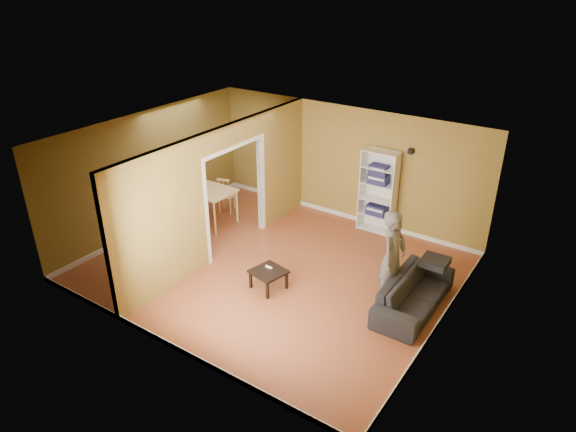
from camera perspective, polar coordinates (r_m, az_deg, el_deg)
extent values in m
plane|color=brown|center=(9.97, -1.60, -5.81)|extent=(6.50, 6.50, 0.00)
plane|color=white|center=(8.87, -1.81, 8.57)|extent=(6.50, 6.50, 0.00)
plane|color=olive|center=(11.51, 6.34, 5.79)|extent=(6.50, 0.00, 6.50)
plane|color=olive|center=(7.57, -14.00, -6.44)|extent=(6.50, 0.00, 6.50)
plane|color=olive|center=(11.42, -15.12, 4.83)|extent=(0.00, 5.50, 5.50)
plane|color=olive|center=(8.10, 17.38, -4.60)|extent=(0.00, 5.50, 5.50)
cube|color=black|center=(10.69, 13.48, 7.01)|extent=(0.10, 0.10, 0.10)
imported|color=#262629|center=(8.97, 13.90, -7.84)|extent=(1.99, 0.86, 0.76)
imported|color=slate|center=(8.79, 11.61, -3.66)|extent=(0.74, 0.59, 1.98)
cube|color=white|center=(11.26, 8.26, 3.11)|extent=(0.02, 0.34, 1.84)
cube|color=white|center=(10.99, 11.77, 2.21)|extent=(0.02, 0.34, 1.84)
cube|color=white|center=(11.26, 10.34, 2.93)|extent=(0.77, 0.02, 1.84)
cube|color=white|center=(11.50, 9.65, -1.44)|extent=(0.73, 0.34, 0.02)
cube|color=white|center=(11.34, 9.78, 0.17)|extent=(0.73, 0.34, 0.02)
cube|color=white|center=(11.19, 9.92, 1.82)|extent=(0.73, 0.34, 0.02)
cube|color=white|center=(11.05, 10.06, 3.52)|extent=(0.73, 0.34, 0.02)
cube|color=white|center=(10.92, 10.21, 5.26)|extent=(0.73, 0.34, 0.02)
cube|color=white|center=(10.80, 10.36, 7.04)|extent=(0.73, 0.34, 0.02)
cube|color=#2F4C7B|center=(11.29, 9.86, 0.70)|extent=(0.43, 0.28, 0.22)
cube|color=navy|center=(11.01, 10.04, 4.10)|extent=(0.42, 0.27, 0.21)
cube|color=navy|center=(10.95, 10.07, 5.04)|extent=(0.39, 0.25, 0.20)
cube|color=black|center=(9.22, -2.19, -6.21)|extent=(0.55, 0.55, 0.04)
cube|color=black|center=(9.29, -4.16, -7.35)|extent=(0.05, 0.05, 0.33)
cube|color=black|center=(9.05, -1.85, -8.27)|extent=(0.05, 0.05, 0.33)
cube|color=black|center=(9.59, -2.47, -6.11)|extent=(0.05, 0.05, 0.33)
cube|color=black|center=(9.36, -0.19, -6.96)|extent=(0.05, 0.05, 0.33)
cube|color=white|center=(9.29, -2.14, -5.69)|extent=(0.14, 0.04, 0.03)
cube|color=#EBC983|center=(11.55, -9.21, 2.90)|extent=(1.28, 0.86, 0.04)
cylinder|color=#EBC983|center=(11.86, -12.38, 1.13)|extent=(0.05, 0.05, 0.76)
cylinder|color=#EBC983|center=(11.10, -8.13, -0.29)|extent=(0.05, 0.05, 0.76)
cylinder|color=#EBC983|center=(12.33, -9.92, 2.36)|extent=(0.05, 0.05, 0.76)
cylinder|color=#EBC983|center=(11.61, -5.69, 1.07)|extent=(0.05, 0.05, 0.76)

